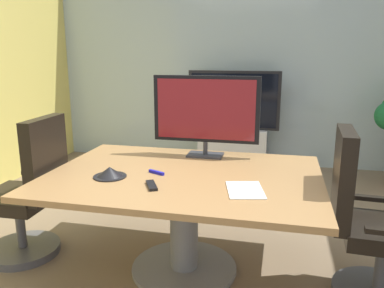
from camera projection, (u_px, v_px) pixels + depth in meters
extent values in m
plane|color=#7A664C|center=(184.00, 276.00, 2.72)|extent=(7.09, 7.09, 0.00)
cube|color=#9EB2B7|center=(238.00, 62.00, 5.28)|extent=(5.23, 0.10, 2.82)
cube|color=olive|center=(184.00, 176.00, 2.65)|extent=(1.85, 1.33, 0.04)
cylinder|color=slate|center=(184.00, 225.00, 2.74)|extent=(0.20, 0.20, 0.69)
cylinder|color=slate|center=(184.00, 267.00, 2.81)|extent=(0.76, 0.76, 0.03)
cylinder|color=#4C4C51|center=(23.00, 250.00, 3.03)|extent=(0.56, 0.56, 0.06)
cylinder|color=#4C4C51|center=(20.00, 225.00, 2.99)|extent=(0.07, 0.07, 0.36)
cube|color=black|center=(17.00, 198.00, 2.93)|extent=(0.49, 0.49, 0.10)
cube|color=black|center=(46.00, 159.00, 2.81)|extent=(0.10, 0.46, 0.60)
cube|color=black|center=(38.00, 173.00, 3.15)|extent=(0.28, 0.06, 0.03)
cylinder|color=#4C4C51|center=(381.00, 264.00, 2.43)|extent=(0.07, 0.07, 0.36)
cube|color=black|center=(343.00, 178.00, 2.38)|extent=(0.11, 0.46, 0.60)
cube|color=black|center=(376.00, 199.00, 2.60)|extent=(0.28, 0.07, 0.03)
cube|color=#333338|center=(205.00, 155.00, 3.09)|extent=(0.28, 0.18, 0.02)
cylinder|color=#333338|center=(205.00, 148.00, 3.08)|extent=(0.04, 0.04, 0.10)
cube|color=black|center=(206.00, 109.00, 3.02)|extent=(0.84, 0.04, 0.52)
cube|color=maroon|center=(205.00, 110.00, 3.00)|extent=(0.77, 0.01, 0.47)
cube|color=#B7BABC|center=(232.00, 148.00, 5.21)|extent=(0.90, 0.36, 0.55)
cube|color=black|center=(233.00, 100.00, 5.04)|extent=(1.20, 0.06, 0.76)
cube|color=black|center=(233.00, 100.00, 5.01)|extent=(1.12, 0.01, 0.69)
cone|color=black|center=(110.00, 172.00, 2.56)|extent=(0.19, 0.19, 0.07)
cylinder|color=black|center=(110.00, 176.00, 2.57)|extent=(0.22, 0.22, 0.01)
cube|color=black|center=(152.00, 185.00, 2.38)|extent=(0.12, 0.17, 0.02)
cube|color=#1919A5|center=(156.00, 172.00, 2.64)|extent=(0.13, 0.07, 0.02)
cube|color=white|center=(245.00, 190.00, 2.32)|extent=(0.27, 0.34, 0.01)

